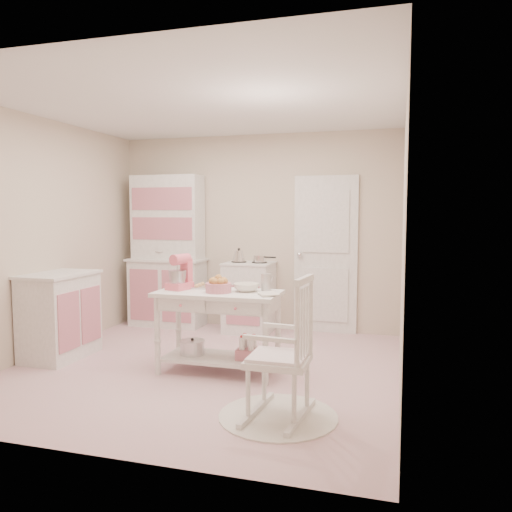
{
  "coord_description": "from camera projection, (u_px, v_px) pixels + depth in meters",
  "views": [
    {
      "loc": [
        1.87,
        -4.58,
        1.57
      ],
      "look_at": [
        0.42,
        0.43,
        1.11
      ],
      "focal_mm": 35.0,
      "sensor_mm": 36.0,
      "label": 1
    }
  ],
  "objects": [
    {
      "name": "bread_basket",
      "position": [
        218.0,
        288.0,
        4.79
      ],
      "size": [
        0.25,
        0.25,
        0.09
      ],
      "primitive_type": "cylinder",
      "color": "#C57181",
      "rests_on": "work_table"
    },
    {
      "name": "stand_mixer",
      "position": [
        179.0,
        272.0,
        4.97
      ],
      "size": [
        0.27,
        0.32,
        0.34
      ],
      "primitive_type": "cube",
      "rotation": [
        0.0,
        0.0,
        -0.27
      ],
      "color": "#EF647A",
      "rests_on": "work_table"
    },
    {
      "name": "metal_pitcher",
      "position": [
        266.0,
        282.0,
        4.87
      ],
      "size": [
        0.1,
        0.1,
        0.17
      ],
      "primitive_type": "cylinder",
      "color": "silver",
      "rests_on": "work_table"
    },
    {
      "name": "rocking_chair",
      "position": [
        278.0,
        347.0,
        3.78
      ],
      "size": [
        0.55,
        0.76,
        1.1
      ],
      "primitive_type": "cube",
      "rotation": [
        0.0,
        0.0,
        -0.1
      ],
      "color": "white",
      "rests_on": "ground"
    },
    {
      "name": "room_shell",
      "position": [
        202.0,
        204.0,
        4.89
      ],
      "size": [
        3.84,
        3.84,
        2.62
      ],
      "color": "#CE808E",
      "rests_on": "ground"
    },
    {
      "name": "base_cabinet",
      "position": [
        60.0,
        315.0,
        5.37
      ],
      "size": [
        0.54,
        0.84,
        0.92
      ],
      "primitive_type": "cube",
      "color": "white",
      "rests_on": "ground"
    },
    {
      "name": "hutch",
      "position": [
        167.0,
        251.0,
        6.87
      ],
      "size": [
        1.06,
        0.5,
        2.08
      ],
      "primitive_type": "cube",
      "color": "white",
      "rests_on": "ground"
    },
    {
      "name": "door",
      "position": [
        326.0,
        255.0,
        6.48
      ],
      "size": [
        0.82,
        0.05,
        2.04
      ],
      "primitive_type": "cube",
      "color": "white",
      "rests_on": "ground"
    },
    {
      "name": "cookie_tray",
      "position": [
        211.0,
        287.0,
        5.06
      ],
      "size": [
        0.34,
        0.24,
        0.02
      ],
      "primitive_type": "cube",
      "color": "silver",
      "rests_on": "work_table"
    },
    {
      "name": "work_table",
      "position": [
        219.0,
        332.0,
        4.88
      ],
      "size": [
        1.2,
        0.6,
        0.8
      ],
      "primitive_type": "cube",
      "color": "white",
      "rests_on": "ground"
    },
    {
      "name": "mixing_bowl",
      "position": [
        246.0,
        287.0,
        4.85
      ],
      "size": [
        0.25,
        0.25,
        0.08
      ],
      "primitive_type": "imported",
      "color": "white",
      "rests_on": "work_table"
    },
    {
      "name": "lace_rug",
      "position": [
        278.0,
        416.0,
        3.83
      ],
      "size": [
        0.92,
        0.92,
        0.01
      ],
      "primitive_type": "cylinder",
      "color": "white",
      "rests_on": "ground"
    },
    {
      "name": "stove",
      "position": [
        249.0,
        297.0,
        6.54
      ],
      "size": [
        0.62,
        0.57,
        0.92
      ],
      "primitive_type": "cube",
      "color": "white",
      "rests_on": "ground"
    },
    {
      "name": "recipe_book",
      "position": [
        260.0,
        294.0,
        4.6
      ],
      "size": [
        0.25,
        0.27,
        0.02
      ],
      "primitive_type": "imported",
      "rotation": [
        0.0,
        0.0,
        0.52
      ],
      "color": "white",
      "rests_on": "work_table"
    }
  ]
}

